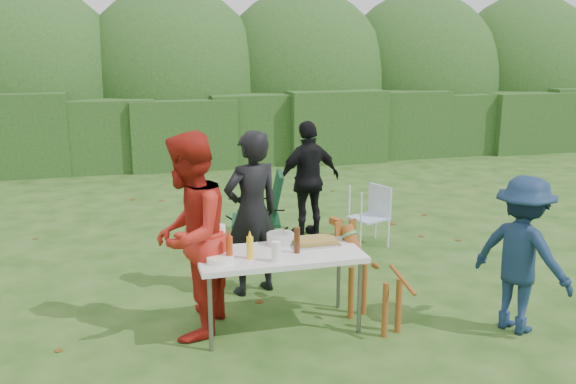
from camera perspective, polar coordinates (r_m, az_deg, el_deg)
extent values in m
plane|color=#1E4211|center=(6.03, -2.00, -11.71)|extent=(80.00, 80.00, 0.00)
cube|color=#23471C|center=(13.48, -9.86, 5.95)|extent=(22.00, 1.40, 1.70)
ellipsoid|color=#3D6628|center=(15.00, -10.57, 9.54)|extent=(20.00, 2.60, 3.20)
cube|color=silver|center=(5.57, -0.81, -5.93)|extent=(1.50, 0.70, 0.05)
cylinder|color=slate|center=(5.33, -7.27, -11.23)|extent=(0.04, 0.04, 0.69)
cylinder|color=slate|center=(5.65, 6.71, -9.74)|extent=(0.04, 0.04, 0.69)
cylinder|color=slate|center=(5.84, -8.05, -8.99)|extent=(0.04, 0.04, 0.69)
cylinder|color=slate|center=(6.14, 4.76, -7.78)|extent=(0.04, 0.04, 0.69)
imported|color=black|center=(6.36, -3.40, -1.99)|extent=(0.73, 0.59, 1.74)
imported|color=#A91E14|center=(5.49, -9.23, -4.06)|extent=(1.00, 1.10, 1.85)
imported|color=black|center=(8.29, 1.96, 1.18)|extent=(1.01, 0.60, 1.60)
imported|color=#122743|center=(5.94, 21.04, -5.49)|extent=(0.90, 1.08, 1.45)
cube|color=#B7B7BA|center=(5.79, 2.44, -4.81)|extent=(0.45, 0.30, 0.02)
cube|color=olive|center=(5.78, 2.45, -4.55)|extent=(0.40, 0.26, 0.04)
cylinder|color=yellow|center=(5.38, -3.58, -5.23)|extent=(0.06, 0.06, 0.20)
cylinder|color=#AB3812|center=(5.35, -5.51, -5.29)|extent=(0.06, 0.06, 0.22)
cylinder|color=#47230F|center=(5.52, 0.84, -4.52)|extent=(0.06, 0.06, 0.24)
cylinder|color=white|center=(5.55, -6.48, -4.37)|extent=(0.12, 0.12, 0.26)
cylinder|color=white|center=(5.31, -1.13, -5.59)|extent=(0.08, 0.08, 0.18)
cylinder|color=silver|center=(5.79, -0.72, -4.37)|extent=(0.26, 0.26, 0.10)
cylinder|color=white|center=(5.35, -6.35, -6.27)|extent=(0.24, 0.24, 0.05)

